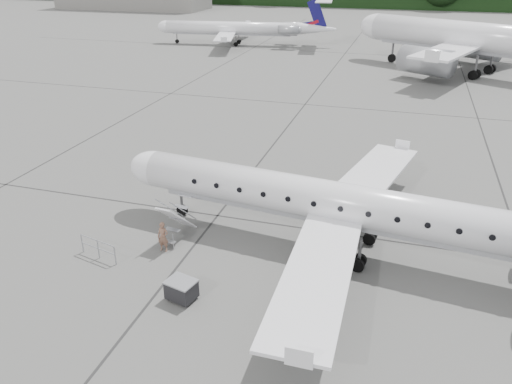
% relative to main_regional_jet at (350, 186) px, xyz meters
% --- Properties ---
extents(ground, '(320.00, 320.00, 0.00)m').
position_rel_main_regional_jet_xyz_m(ground, '(-1.44, -3.70, -3.57)').
color(ground, '#60605E').
rests_on(ground, ground).
extents(main_regional_jet, '(29.95, 23.12, 7.13)m').
position_rel_main_regional_jet_xyz_m(main_regional_jet, '(0.00, 0.00, 0.00)').
color(main_regional_jet, white).
rests_on(main_regional_jet, ground).
extents(airstair, '(1.12, 2.48, 2.24)m').
position_rel_main_regional_jet_xyz_m(airstair, '(-8.45, -1.27, -2.45)').
color(airstair, white).
rests_on(airstair, ground).
extents(passenger, '(0.58, 0.38, 1.57)m').
position_rel_main_regional_jet_xyz_m(passenger, '(-8.61, -2.61, -2.78)').
color(passenger, brown).
rests_on(passenger, ground).
extents(safety_railing, '(2.16, 0.59, 1.00)m').
position_rel_main_regional_jet_xyz_m(safety_railing, '(-11.31, -4.16, -3.07)').
color(safety_railing, '#95979D').
rests_on(safety_railing, ground).
extents(baggage_cart, '(1.36, 1.20, 1.01)m').
position_rel_main_regional_jet_xyz_m(baggage_cart, '(-6.12, -5.95, -3.06)').
color(baggage_cart, black).
rests_on(baggage_cart, ground).
extents(bg_narrowbody, '(41.63, 37.76, 12.23)m').
position_rel_main_regional_jet_xyz_m(bg_narrowbody, '(9.04, 45.03, 2.55)').
color(bg_narrowbody, white).
rests_on(bg_narrowbody, ground).
extents(bg_regional_left, '(29.86, 23.26, 7.20)m').
position_rel_main_regional_jet_xyz_m(bg_regional_left, '(-26.23, 57.57, 0.04)').
color(bg_regional_left, white).
rests_on(bg_regional_left, ground).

